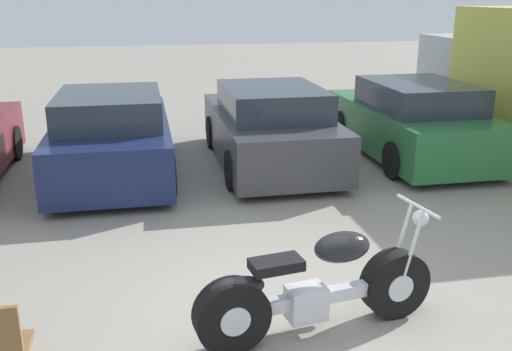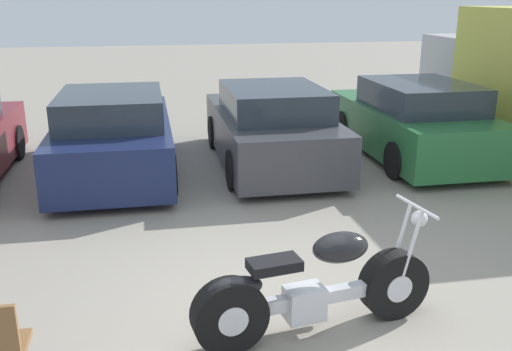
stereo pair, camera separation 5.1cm
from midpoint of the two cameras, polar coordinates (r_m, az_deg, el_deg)
name	(u,v)px [view 2 (the right image)]	position (r m, az deg, el deg)	size (l,w,h in m)	color
ground_plane	(283,316)	(5.51, 2.95, -13.86)	(60.00, 60.00, 0.00)	gray
motorcycle	(313,290)	(5.10, 6.05, -11.29)	(2.24, 0.74, 1.08)	black
parked_car_navy	(114,136)	(9.67, -13.87, 3.84)	(1.89, 4.11, 1.40)	#19234C
parked_car_dark_grey	(271,128)	(9.97, 1.67, 4.76)	(1.89, 4.11, 1.40)	#3D3D42
parked_car_green	(413,122)	(10.86, 15.60, 5.19)	(1.89, 4.11, 1.40)	#286B38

